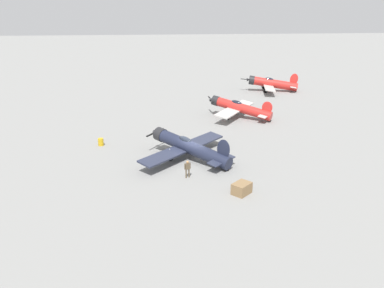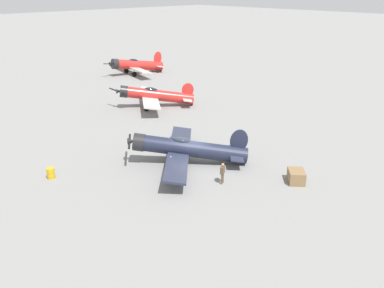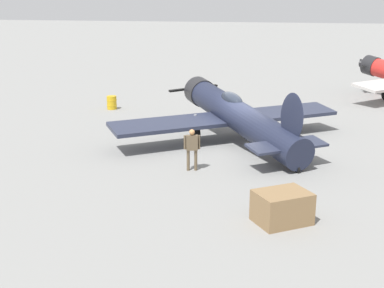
{
  "view_description": "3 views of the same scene",
  "coord_description": "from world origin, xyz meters",
  "px_view_note": "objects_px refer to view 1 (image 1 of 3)",
  "views": [
    {
      "loc": [
        -37.24,
        4.26,
        15.1
      ],
      "look_at": [
        0.0,
        0.0,
        1.8
      ],
      "focal_mm": 36.03,
      "sensor_mm": 36.0,
      "label": 1
    },
    {
      "loc": [
        -22.87,
        22.12,
        14.36
      ],
      "look_at": [
        0.0,
        0.0,
        1.8
      ],
      "focal_mm": 38.08,
      "sensor_mm": 36.0,
      "label": 2
    },
    {
      "loc": [
        -22.29,
        -5.49,
        6.35
      ],
      "look_at": [
        -4.31,
        0.91,
        1.1
      ],
      "focal_mm": 46.58,
      "sensor_mm": 36.0,
      "label": 3
    }
  ],
  "objects_px": {
    "airplane_mid_apron": "(239,108)",
    "airplane_far_line": "(271,83)",
    "equipment_crate": "(242,188)",
    "fuel_drum": "(101,142)",
    "airplane_foreground": "(188,147)",
    "ground_crew_mechanic": "(188,167)"
  },
  "relations": [
    {
      "from": "airplane_mid_apron",
      "to": "airplane_far_line",
      "type": "xyz_separation_m",
      "value": [
        17.71,
        -10.37,
        0.01
      ]
    },
    {
      "from": "equipment_crate",
      "to": "fuel_drum",
      "type": "xyz_separation_m",
      "value": [
        13.87,
        13.33,
        -0.06
      ]
    },
    {
      "from": "airplane_far_line",
      "to": "airplane_mid_apron",
      "type": "bearing_deg",
      "value": 72.07
    },
    {
      "from": "airplane_mid_apron",
      "to": "airplane_far_line",
      "type": "distance_m",
      "value": 20.52
    },
    {
      "from": "airplane_mid_apron",
      "to": "equipment_crate",
      "type": "distance_m",
      "value": 24.33
    },
    {
      "from": "airplane_mid_apron",
      "to": "airplane_far_line",
      "type": "relative_size",
      "value": 0.82
    },
    {
      "from": "airplane_foreground",
      "to": "equipment_crate",
      "type": "distance_m",
      "value": 9.31
    },
    {
      "from": "airplane_foreground",
      "to": "ground_crew_mechanic",
      "type": "bearing_deg",
      "value": 128.83
    },
    {
      "from": "airplane_mid_apron",
      "to": "ground_crew_mechanic",
      "type": "bearing_deg",
      "value": 99.83
    },
    {
      "from": "equipment_crate",
      "to": "fuel_drum",
      "type": "height_order",
      "value": "equipment_crate"
    },
    {
      "from": "airplane_foreground",
      "to": "ground_crew_mechanic",
      "type": "xyz_separation_m",
      "value": [
        -4.67,
        0.56,
        -0.35
      ]
    },
    {
      "from": "ground_crew_mechanic",
      "to": "airplane_mid_apron",
      "type": "bearing_deg",
      "value": 132.18
    },
    {
      "from": "ground_crew_mechanic",
      "to": "fuel_drum",
      "type": "bearing_deg",
      "value": -160.23
    },
    {
      "from": "equipment_crate",
      "to": "fuel_drum",
      "type": "bearing_deg",
      "value": 43.87
    },
    {
      "from": "airplane_foreground",
      "to": "equipment_crate",
      "type": "bearing_deg",
      "value": 159.25
    },
    {
      "from": "ground_crew_mechanic",
      "to": "airplane_far_line",
      "type": "bearing_deg",
      "value": 129.85
    },
    {
      "from": "airplane_foreground",
      "to": "airplane_far_line",
      "type": "xyz_separation_m",
      "value": [
        32.95,
        -19.31,
        0.14
      ]
    },
    {
      "from": "airplane_mid_apron",
      "to": "ground_crew_mechanic",
      "type": "height_order",
      "value": "airplane_mid_apron"
    },
    {
      "from": "ground_crew_mechanic",
      "to": "fuel_drum",
      "type": "xyz_separation_m",
      "value": [
        10.04,
        9.07,
        -0.6
      ]
    },
    {
      "from": "airplane_mid_apron",
      "to": "fuel_drum",
      "type": "relative_size",
      "value": 10.98
    },
    {
      "from": "airplane_far_line",
      "to": "equipment_crate",
      "type": "xyz_separation_m",
      "value": [
        -41.44,
        15.61,
        -1.03
      ]
    },
    {
      "from": "airplane_far_line",
      "to": "fuel_drum",
      "type": "xyz_separation_m",
      "value": [
        -27.57,
        28.94,
        -1.09
      ]
    }
  ]
}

